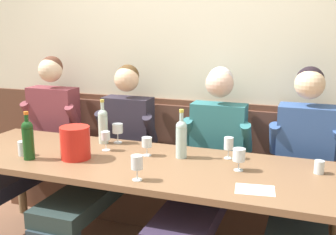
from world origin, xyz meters
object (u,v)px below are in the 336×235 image
wine_bottle_clear_water (181,138)px  wine_glass_near_bucket (147,143)px  person_left_seat (29,146)px  wine_bottle_green_tall (103,125)px  person_right_seat (108,158)px  person_center_right_seat (206,169)px  ice_bucket (75,143)px  wine_glass_center_rear (106,137)px  water_tumbler_left (319,167)px  wine_glass_center_front (137,164)px  dining_table (137,170)px  wine_glass_left_end (118,129)px  wine_glass_mid_right (229,145)px  wall_bench (171,187)px  wine_glass_right_end (239,156)px  wine_bottle_amber_mid (28,139)px  water_tumbler_center (23,148)px  person_center_left_seat (302,175)px

wine_bottle_clear_water → wine_glass_near_bucket: (-0.23, -0.04, -0.05)m
person_left_seat → wine_bottle_green_tall: bearing=-1.9°
person_right_seat → person_center_right_seat: size_ratio=0.99×
ice_bucket → wine_glass_center_rear: bearing=65.4°
water_tumbler_left → wine_glass_center_front: bearing=-154.4°
person_right_seat → ice_bucket: bearing=-93.5°
dining_table → person_right_seat: person_right_seat is taller
wine_glass_left_end → wine_glass_mid_right: bearing=-5.3°
dining_table → wine_glass_center_rear: size_ratio=19.28×
wall_bench → wine_glass_left_end: (-0.31, -0.35, 0.55)m
water_tumbler_left → wine_bottle_green_tall: bearing=175.2°
wine_glass_right_end → dining_table: bearing=-176.1°
wine_bottle_amber_mid → wine_glass_right_end: bearing=10.9°
dining_table → wine_bottle_clear_water: size_ratio=8.07×
person_left_seat → person_center_right_seat: size_ratio=1.03×
ice_bucket → wine_bottle_amber_mid: bearing=-157.3°
wine_bottle_clear_water → wine_glass_left_end: wine_bottle_clear_water is taller
person_left_seat → water_tumbler_center: bearing=-54.7°
dining_table → wine_glass_right_end: 0.68m
person_center_left_seat → ice_bucket: (-1.43, -0.43, 0.20)m
ice_bucket → water_tumbler_center: bearing=-170.1°
dining_table → water_tumbler_center: (-0.78, -0.16, 0.12)m
wine_bottle_green_tall → wine_glass_center_rear: (0.10, -0.15, -0.04)m
wall_bench → water_tumbler_left: wall_bench is taller
wine_glass_center_rear → wine_glass_near_bucket: 0.32m
wine_glass_left_end → wine_glass_right_end: size_ratio=1.05×
ice_bucket → water_tumbler_center: (-0.37, -0.07, -0.06)m
wine_glass_center_rear → wine_glass_right_end: (0.96, -0.09, -0.01)m
wine_glass_left_end → wine_glass_right_end: bearing=-16.6°
wine_bottle_green_tall → wine_glass_near_bucket: wine_bottle_green_tall is taller
wine_glass_left_end → wine_glass_near_bucket: (0.33, -0.21, -0.02)m
wine_glass_center_front → water_tumbler_center: size_ratio=1.49×
dining_table → wine_glass_center_rear: (-0.30, 0.13, 0.17)m
ice_bucket → wine_bottle_clear_water: 0.70m
person_center_right_seat → wine_glass_near_bucket: person_center_right_seat is taller
wine_glass_center_rear → wine_bottle_green_tall: bearing=123.9°
wall_bench → wine_bottle_green_tall: bearing=-135.8°
wine_glass_left_end → wine_glass_center_rear: bearing=-87.7°
ice_bucket → wine_bottle_clear_water: size_ratio=0.66×
wine_glass_center_rear → wall_bench: bearing=61.3°
wine_glass_mid_right → wine_glass_right_end: bearing=-62.8°
wall_bench → person_center_left_seat: 1.14m
wine_glass_center_rear → wine_glass_right_end: 0.96m
wine_glass_near_bucket → water_tumbler_left: size_ratio=1.61×
wine_bottle_amber_mid → wine_glass_center_front: bearing=-6.8°
person_left_seat → wine_glass_mid_right: bearing=-2.0°
person_right_seat → water_tumbler_left: size_ratio=16.17×
water_tumbler_center → person_right_seat: bearing=49.2°
wine_bottle_green_tall → wine_bottle_amber_mid: size_ratio=1.04×
ice_bucket → water_tumbler_center: ice_bucket is taller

